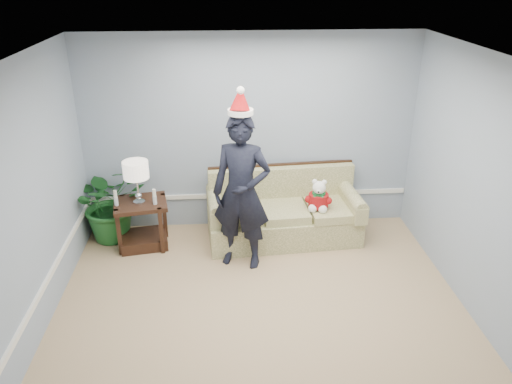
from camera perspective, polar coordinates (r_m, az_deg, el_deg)
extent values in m
cube|color=tan|center=(5.27, 0.99, -16.50)|extent=(4.50, 5.00, 0.02)
cube|color=white|center=(4.03, 1.27, 14.00)|extent=(4.50, 5.00, 0.02)
cube|color=#8597AA|center=(6.80, -0.74, 6.64)|extent=(4.50, 0.02, 2.70)
cube|color=#8597AA|center=(4.86, -26.55, -3.84)|extent=(0.02, 5.00, 2.70)
cube|color=#8597AA|center=(5.19, 26.86, -2.15)|extent=(0.02, 5.00, 2.70)
cube|color=white|center=(7.11, -0.69, -0.34)|extent=(4.48, 0.03, 0.06)
cube|color=white|center=(5.30, -24.44, -12.44)|extent=(0.03, 4.98, 0.06)
cube|color=#5B6630|center=(6.85, 3.13, -3.84)|extent=(2.08, 1.02, 0.38)
cube|color=#5B6630|center=(6.64, -2.13, -2.33)|extent=(0.65, 0.74, 0.12)
cube|color=#5B6630|center=(6.69, 3.23, -2.15)|extent=(0.65, 0.74, 0.12)
cube|color=#5B6630|center=(6.79, 8.47, -1.97)|extent=(0.65, 0.74, 0.12)
cube|color=#5B6630|center=(6.93, 2.89, 0.80)|extent=(2.03, 0.35, 0.54)
cube|color=black|center=(6.89, 2.88, 3.07)|extent=(2.02, 0.21, 0.05)
cube|color=#5B6630|center=(6.66, -4.72, -1.77)|extent=(0.24, 0.88, 0.23)
cube|color=#5B6630|center=(6.87, 10.84, -1.27)|extent=(0.24, 0.88, 0.23)
cube|color=#341A13|center=(6.64, -13.09, -1.30)|extent=(0.75, 0.66, 0.05)
cube|color=#341A13|center=(6.89, -12.66, -5.37)|extent=(0.68, 0.59, 0.15)
cube|color=#341A13|center=(6.64, -15.39, -4.47)|extent=(0.06, 0.06, 0.65)
cube|color=#341A13|center=(6.55, -10.77, -4.39)|extent=(0.06, 0.06, 0.65)
cube|color=#341A13|center=(7.01, -14.78, -2.76)|extent=(0.06, 0.06, 0.65)
cube|color=#341A13|center=(6.92, -10.41, -2.67)|extent=(0.06, 0.06, 0.65)
cylinder|color=silver|center=(6.59, -13.20, -1.12)|extent=(0.15, 0.15, 0.03)
sphere|color=silver|center=(6.56, -13.27, -0.45)|extent=(0.09, 0.09, 0.09)
cylinder|color=silver|center=(6.50, -13.39, 0.68)|extent=(0.02, 0.02, 0.32)
cylinder|color=silver|center=(6.41, -13.58, 2.49)|extent=(0.32, 0.32, 0.22)
cylinder|color=silver|center=(6.59, -15.69, -1.03)|extent=(0.05, 0.05, 0.11)
cylinder|color=white|center=(6.54, -15.79, -0.21)|extent=(0.05, 0.05, 0.09)
cylinder|color=silver|center=(6.50, -11.49, -0.92)|extent=(0.05, 0.05, 0.11)
cylinder|color=white|center=(6.46, -11.57, -0.09)|extent=(0.05, 0.05, 0.09)
imported|color=#1E5E26|center=(6.98, -16.28, -1.10)|extent=(1.28, 1.25, 1.07)
imported|color=black|center=(5.94, -1.66, -0.07)|extent=(0.81, 0.65, 1.94)
cylinder|color=white|center=(5.60, -1.78, 9.15)|extent=(0.34, 0.34, 0.06)
cone|color=#AB121A|center=(5.59, -1.81, 10.65)|extent=(0.30, 0.35, 0.34)
sphere|color=white|center=(5.46, -1.78, 11.54)|extent=(0.09, 0.09, 0.09)
sphere|color=white|center=(6.61, 7.15, -0.92)|extent=(0.24, 0.24, 0.24)
cylinder|color=#AB121A|center=(6.61, 7.15, -0.92)|extent=(0.32, 0.32, 0.17)
cylinder|color=#14652F|center=(6.57, 7.20, -0.15)|extent=(0.21, 0.21, 0.03)
sphere|color=white|center=(6.53, 6.72, -1.96)|extent=(0.11, 0.11, 0.11)
sphere|color=white|center=(6.56, 7.86, -1.92)|extent=(0.11, 0.11, 0.11)
sphere|color=white|center=(6.52, 7.25, 0.50)|extent=(0.17, 0.17, 0.17)
sphere|color=black|center=(6.44, 7.41, 0.00)|extent=(0.02, 0.02, 0.02)
sphere|color=white|center=(6.49, 6.74, 1.14)|extent=(0.07, 0.07, 0.07)
sphere|color=white|center=(6.52, 7.80, 1.16)|extent=(0.07, 0.07, 0.07)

